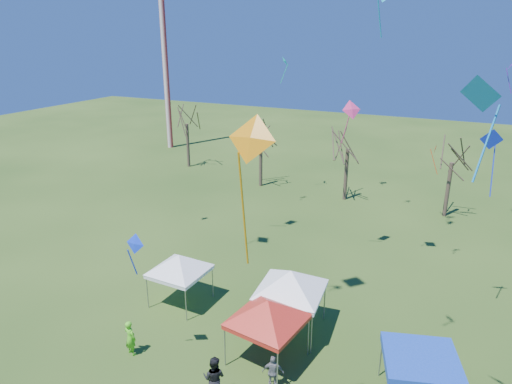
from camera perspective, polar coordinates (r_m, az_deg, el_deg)
radio_mast at (r=59.12m, az=-11.39°, el=17.38°), size 0.70×0.70×25.00m
tree_0 at (r=50.17m, az=-8.74°, el=10.32°), size 3.83×3.83×8.44m
tree_1 at (r=43.06m, az=0.62°, el=8.13°), size 3.42×3.42×7.54m
tree_2 at (r=40.01m, az=11.55°, el=7.60°), size 3.71×3.71×8.18m
tree_3 at (r=38.66m, az=23.59°, el=5.65°), size 3.59×3.59×7.91m
tent_white_west at (r=25.03m, az=-9.62°, el=-8.15°), size 3.83×3.83×3.38m
tent_white_mid at (r=22.44m, az=4.40°, el=-10.29°), size 4.34×4.34×3.84m
tent_red at (r=20.51m, az=1.47°, el=-13.89°), size 4.08×4.08×3.64m
tent_blue at (r=20.05m, az=19.95°, el=-19.22°), size 3.51×3.51×2.23m
person_dark at (r=19.95m, az=-5.26°, el=-22.15°), size 1.07×0.90×1.96m
person_grey at (r=20.45m, az=2.16°, el=-21.58°), size 0.99×0.62×1.57m
person_green at (r=22.79m, az=-15.44°, el=-17.15°), size 0.72×0.55×1.76m
kite_13 at (r=39.75m, az=3.66°, el=15.98°), size 0.70×0.95×2.22m
kite_17 at (r=23.55m, az=27.34°, el=5.75°), size 1.08×0.65×3.20m
kite_11 at (r=28.03m, az=11.86°, el=10.01°), size 1.31×1.30×2.66m
kite_19 at (r=36.34m, az=29.28°, el=13.61°), size 0.66×0.92×2.31m
kite_27 at (r=13.15m, az=26.33°, el=10.87°), size 1.27×1.08×2.75m
kite_1 at (r=19.41m, az=-14.95°, el=-6.37°), size 0.87×0.46×2.00m
kite_22 at (r=36.62m, az=21.48°, el=4.92°), size 0.76×0.74×2.42m
kite_5 at (r=11.79m, az=-0.66°, el=6.47°), size 1.37×0.77×4.41m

